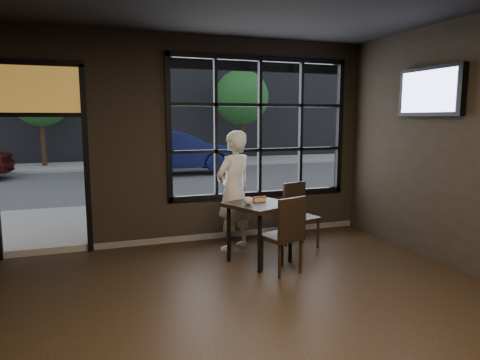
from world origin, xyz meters
name	(u,v)px	position (x,y,z in m)	size (l,w,h in m)	color
floor	(282,354)	(0.00, 0.00, -0.01)	(6.00, 7.00, 0.02)	black
window_frame	(260,128)	(1.20, 3.50, 1.80)	(3.06, 0.12, 2.28)	black
stained_transom	(36,89)	(-2.10, 3.50, 2.35)	(1.20, 0.06, 0.70)	orange
street_asphalt	(115,151)	(0.00, 24.00, -0.02)	(60.00, 41.00, 0.04)	#545456
building_across	(111,18)	(0.00, 23.00, 7.50)	(28.00, 12.00, 15.00)	#5B5956
cafe_table	(260,232)	(0.68, 2.21, 0.41)	(0.76, 0.76, 0.83)	black
chair_near	(281,234)	(0.80, 1.76, 0.50)	(0.43, 0.43, 1.00)	black
chair_window	(302,216)	(1.55, 2.63, 0.49)	(0.42, 0.42, 0.98)	black
man	(234,191)	(0.53, 2.86, 0.89)	(0.65, 0.43, 1.78)	silver
hotdog	(259,199)	(0.72, 2.32, 0.85)	(0.20, 0.08, 0.06)	tan
cup	(248,201)	(0.50, 2.16, 0.87)	(0.12, 0.12, 0.10)	silver
tv	(430,91)	(2.93, 1.65, 2.31)	(0.13, 1.13, 0.66)	black
navy_car	(175,151)	(1.35, 11.73, 0.82)	(1.52, 4.37, 1.44)	#0D123A
tree_left	(40,97)	(-3.16, 15.37, 2.78)	(2.31, 2.31, 3.94)	#332114
tree_right	(241,98)	(4.89, 14.79, 2.84)	(2.36, 2.36, 4.03)	#332114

